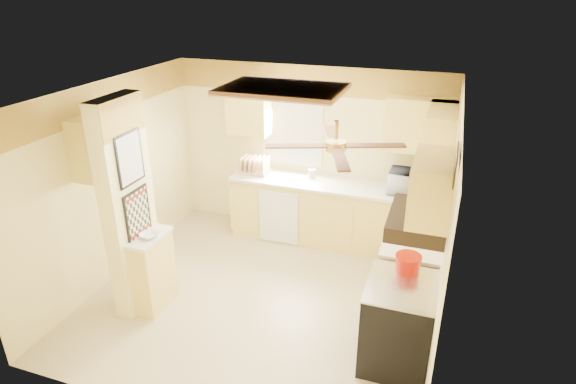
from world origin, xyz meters
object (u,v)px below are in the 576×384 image
at_px(bowl, 149,235).
at_px(microwave, 410,183).
at_px(kettle, 421,229).
at_px(stove, 398,323).
at_px(dutch_oven, 408,263).

bearing_deg(bowl, microwave, 39.59).
bearing_deg(bowl, kettle, 18.60).
bearing_deg(stove, kettle, 84.77).
distance_m(bowl, kettle, 3.02).
bearing_deg(dutch_oven, stove, -93.91).
bearing_deg(microwave, kettle, 104.16).
distance_m(dutch_oven, kettle, 0.68).
distance_m(stove, kettle, 1.11).
bearing_deg(bowl, dutch_oven, 5.89).
xyz_separation_m(stove, bowl, (-2.77, -0.02, 0.50)).
relative_size(microwave, kettle, 2.32).
height_order(stove, kettle, kettle).
xyz_separation_m(microwave, dutch_oven, (0.18, -1.88, -0.09)).
bearing_deg(stove, microwave, 94.24).
height_order(bowl, dutch_oven, dutch_oven).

